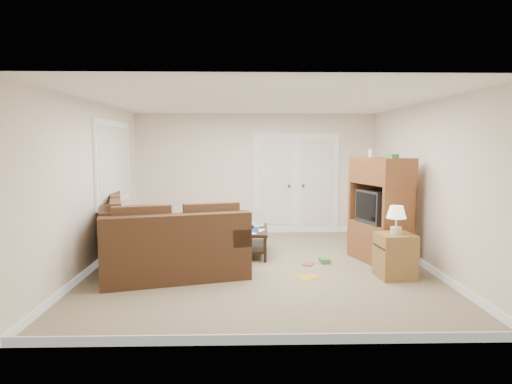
{
  "coord_description": "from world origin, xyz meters",
  "views": [
    {
      "loc": [
        -0.23,
        -6.84,
        1.87
      ],
      "look_at": [
        -0.05,
        0.48,
        1.1
      ],
      "focal_mm": 32.0,
      "sensor_mm": 36.0,
      "label": 1
    }
  ],
  "objects_px": {
    "coffee_table": "(251,240)",
    "tv_armoire": "(380,209)",
    "side_cabinet": "(395,252)",
    "sectional_sofa": "(150,242)"
  },
  "relations": [
    {
      "from": "coffee_table",
      "to": "tv_armoire",
      "type": "height_order",
      "value": "tv_armoire"
    },
    {
      "from": "side_cabinet",
      "to": "tv_armoire",
      "type": "bearing_deg",
      "value": 81.91
    },
    {
      "from": "tv_armoire",
      "to": "side_cabinet",
      "type": "bearing_deg",
      "value": -110.32
    },
    {
      "from": "sectional_sofa",
      "to": "side_cabinet",
      "type": "bearing_deg",
      "value": -27.53
    },
    {
      "from": "sectional_sofa",
      "to": "coffee_table",
      "type": "bearing_deg",
      "value": 6.52
    },
    {
      "from": "side_cabinet",
      "to": "sectional_sofa",
      "type": "bearing_deg",
      "value": 162.95
    },
    {
      "from": "sectional_sofa",
      "to": "coffee_table",
      "type": "distance_m",
      "value": 1.71
    },
    {
      "from": "side_cabinet",
      "to": "coffee_table",
      "type": "bearing_deg",
      "value": 139.79
    },
    {
      "from": "tv_armoire",
      "to": "coffee_table",
      "type": "bearing_deg",
      "value": 149.03
    },
    {
      "from": "coffee_table",
      "to": "side_cabinet",
      "type": "bearing_deg",
      "value": -32.63
    }
  ]
}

